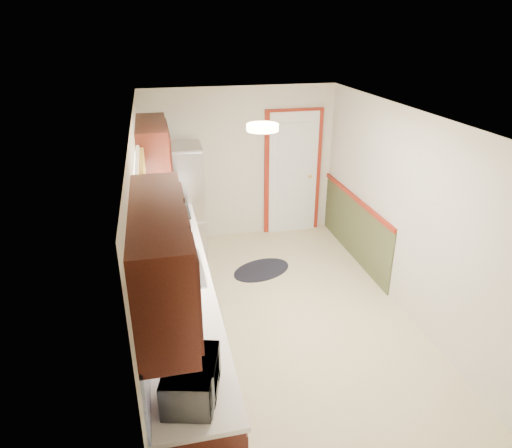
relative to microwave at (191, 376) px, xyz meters
name	(u,v)px	position (x,y,z in m)	size (l,w,h in m)	color
room_shell	(284,228)	(1.20, 1.95, 0.09)	(3.20, 5.20, 2.52)	beige
kitchen_run	(174,286)	(-0.04, 1.66, -0.30)	(0.63, 4.00, 2.20)	#3B140D
back_wall_trim	(306,184)	(2.19, 4.16, -0.22)	(1.12, 2.30, 2.08)	maroon
ceiling_fixture	(263,127)	(0.90, 1.75, 1.25)	(0.30, 0.30, 0.06)	#FFD88C
microwave	(191,376)	(0.00, 0.00, 0.00)	(0.50, 0.27, 0.34)	white
refrigerator	(180,202)	(0.18, 3.92, -0.26)	(0.72, 0.72, 1.69)	#B7B7BC
rug	(262,270)	(1.24, 3.15, -1.10)	(0.88, 0.57, 0.01)	black
cooktop	(169,211)	(0.01, 3.34, -0.16)	(0.53, 0.63, 0.02)	black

